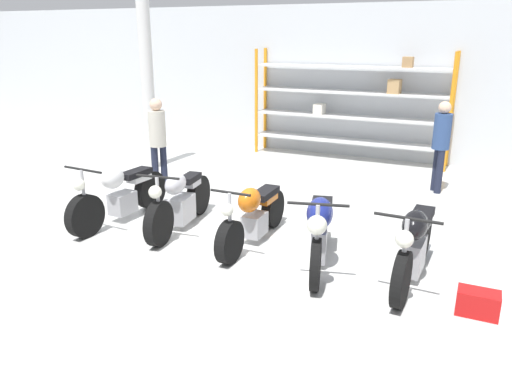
{
  "coord_description": "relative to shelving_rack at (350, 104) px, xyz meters",
  "views": [
    {
      "loc": [
        2.93,
        -5.95,
        2.93
      ],
      "look_at": [
        0.0,
        0.4,
        0.7
      ],
      "focal_mm": 35.0,
      "sensor_mm": 36.0,
      "label": 1
    }
  ],
  "objects": [
    {
      "name": "person_browsing",
      "position": [
        2.25,
        -1.89,
        -0.31
      ],
      "size": [
        0.43,
        0.43,
        1.74
      ],
      "rotation": [
        0.0,
        0.0,
        3.61
      ],
      "color": "#1E2338",
      "rests_on": "ground_plane"
    },
    {
      "name": "ground_plane",
      "position": [
        0.02,
        -5.78,
        -1.34
      ],
      "size": [
        30.0,
        30.0,
        0.0
      ],
      "primitive_type": "plane",
      "color": "silver"
    },
    {
      "name": "support_pillar",
      "position": [
        -3.86,
        -2.64,
        0.46
      ],
      "size": [
        0.28,
        0.28,
        3.6
      ],
      "color": "silver",
      "rests_on": "ground_plane"
    },
    {
      "name": "motorcycle_blue",
      "position": [
        1.18,
        -5.93,
        -0.82
      ],
      "size": [
        0.81,
        1.98,
        1.07
      ],
      "rotation": [
        0.0,
        0.0,
        -1.32
      ],
      "color": "black",
      "rests_on": "ground_plane"
    },
    {
      "name": "motorcycle_black",
      "position": [
        2.36,
        -5.82,
        -0.87
      ],
      "size": [
        0.73,
        2.11,
        1.05
      ],
      "rotation": [
        0.0,
        0.0,
        -1.61
      ],
      "color": "black",
      "rests_on": "ground_plane"
    },
    {
      "name": "shelving_rack",
      "position": [
        0.0,
        0.0,
        0.0
      ],
      "size": [
        4.66,
        0.63,
        2.57
      ],
      "color": "orange",
      "rests_on": "ground_plane"
    },
    {
      "name": "person_near_rack",
      "position": [
        -2.69,
        -3.99,
        -0.29
      ],
      "size": [
        0.44,
        0.44,
        1.77
      ],
      "rotation": [
        0.0,
        0.0,
        2.56
      ],
      "color": "#1E2338",
      "rests_on": "ground_plane"
    },
    {
      "name": "motorcycle_orange",
      "position": [
        0.08,
        -5.61,
        -0.91
      ],
      "size": [
        0.57,
        2.06,
        0.98
      ],
      "rotation": [
        0.0,
        0.0,
        -1.57
      ],
      "color": "black",
      "rests_on": "ground_plane"
    },
    {
      "name": "motorcycle_silver",
      "position": [
        -1.19,
        -5.58,
        -0.9
      ],
      "size": [
        0.66,
        2.07,
        1.03
      ],
      "rotation": [
        0.0,
        0.0,
        -1.45
      ],
      "color": "black",
      "rests_on": "ground_plane"
    },
    {
      "name": "motorcycle_white",
      "position": [
        -2.24,
        -5.72,
        -0.89
      ],
      "size": [
        0.73,
        2.15,
        1.05
      ],
      "rotation": [
        0.0,
        0.0,
        -1.64
      ],
      "color": "black",
      "rests_on": "ground_plane"
    },
    {
      "name": "back_wall",
      "position": [
        0.02,
        0.37,
        0.46
      ],
      "size": [
        30.0,
        0.08,
        3.6
      ],
      "color": "silver",
      "rests_on": "ground_plane"
    },
    {
      "name": "toolbox",
      "position": [
        3.13,
        -6.37,
        -1.2
      ],
      "size": [
        0.44,
        0.26,
        0.28
      ],
      "color": "red",
      "rests_on": "ground_plane"
    }
  ]
}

